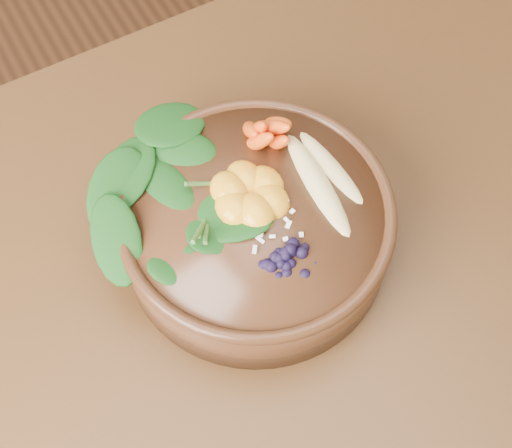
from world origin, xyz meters
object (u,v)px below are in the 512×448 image
(stoneware_bowl, at_px, (256,228))
(carrot_cluster, at_px, (266,114))
(kale_heap, at_px, (190,172))
(mandarin_cluster, at_px, (250,188))
(banana_halves, at_px, (325,168))
(dining_table, at_px, (370,251))
(blueberry_pile, at_px, (287,245))

(stoneware_bowl, xyz_separation_m, carrot_cluster, (0.06, 0.09, 0.09))
(kale_heap, height_order, mandarin_cluster, kale_heap)
(banana_halves, bearing_deg, dining_table, -32.83)
(carrot_cluster, bearing_deg, dining_table, -50.95)
(banana_halves, bearing_deg, stoneware_bowl, -177.26)
(mandarin_cluster, bearing_deg, stoneware_bowl, -98.31)
(kale_heap, distance_m, mandarin_cluster, 0.07)
(kale_heap, bearing_deg, mandarin_cluster, -43.75)
(dining_table, xyz_separation_m, kale_heap, (-0.21, 0.11, 0.20))
(dining_table, bearing_deg, stoneware_bowl, 164.46)
(kale_heap, relative_size, banana_halves, 1.17)
(kale_heap, relative_size, mandarin_cluster, 2.07)
(stoneware_bowl, height_order, blueberry_pile, blueberry_pile)
(mandarin_cluster, distance_m, blueberry_pile, 0.09)
(mandarin_cluster, bearing_deg, dining_table, -22.38)
(carrot_cluster, height_order, mandarin_cluster, carrot_cluster)
(dining_table, height_order, blueberry_pile, blueberry_pile)
(dining_table, bearing_deg, blueberry_pile, -171.72)
(carrot_cluster, xyz_separation_m, banana_halves, (0.03, -0.08, -0.03))
(kale_heap, distance_m, carrot_cluster, 0.11)
(carrot_cluster, relative_size, mandarin_cluster, 0.87)
(stoneware_bowl, distance_m, banana_halves, 0.11)
(dining_table, bearing_deg, mandarin_cluster, 157.62)
(stoneware_bowl, bearing_deg, blueberry_pile, -89.10)
(mandarin_cluster, bearing_deg, blueberry_pile, -91.23)
(dining_table, height_order, carrot_cluster, carrot_cluster)
(carrot_cluster, distance_m, banana_halves, 0.09)
(carrot_cluster, xyz_separation_m, blueberry_pile, (-0.06, -0.15, -0.02))
(banana_halves, distance_m, mandarin_cluster, 0.09)
(dining_table, bearing_deg, banana_halves, 145.20)
(mandarin_cluster, xyz_separation_m, blueberry_pile, (-0.00, -0.09, 0.00))
(stoneware_bowl, xyz_separation_m, blueberry_pile, (0.00, -0.07, 0.07))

